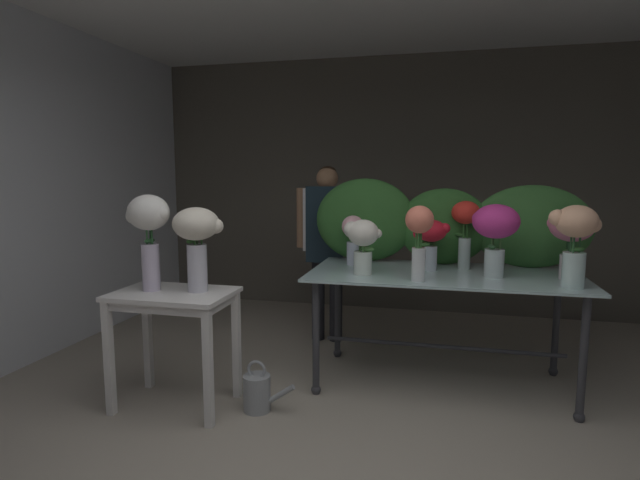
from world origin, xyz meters
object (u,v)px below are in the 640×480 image
object	(u,v)px
florist	(327,234)
vase_magenta_stock	(495,229)
display_table_glass	(443,289)
vase_cream_lisianthus_tall	(197,236)
watering_can	(258,392)
vase_rosy_dahlias	(572,231)
vase_crimson_lilies	(431,237)
vase_white_roses_tall	(149,226)
vase_coral_freesia	(419,233)
side_table_white	(174,308)
vase_peach_peonies	(575,236)
vase_scarlet_roses	(466,224)
vase_blush_ranunculus	(353,234)
vase_ivory_snapdragons	(362,241)

from	to	relation	value
florist	vase_magenta_stock	world-z (taller)	florist
display_table_glass	vase_cream_lisianthus_tall	size ratio (longest dim) A/B	3.45
florist	watering_can	world-z (taller)	florist
vase_magenta_stock	vase_rosy_dahlias	size ratio (longest dim) A/B	1.04
display_table_glass	vase_cream_lisianthus_tall	bearing A→B (deg)	-155.45
vase_crimson_lilies	vase_cream_lisianthus_tall	xyz separation A→B (m)	(-1.48, -0.79, 0.06)
vase_magenta_stock	vase_white_roses_tall	world-z (taller)	vase_white_roses_tall
vase_coral_freesia	vase_cream_lisianthus_tall	world-z (taller)	vase_coral_freesia
display_table_glass	vase_white_roses_tall	xyz separation A→B (m)	(-1.89, -0.77, 0.49)
vase_rosy_dahlias	watering_can	size ratio (longest dim) A/B	1.38
vase_rosy_dahlias	vase_crimson_lilies	bearing A→B (deg)	174.01
side_table_white	vase_white_roses_tall	bearing A→B (deg)	-179.57
vase_peach_peonies	watering_can	size ratio (longest dim) A/B	1.48
vase_magenta_stock	vase_rosy_dahlias	xyz separation A→B (m)	(0.49, 0.05, -0.01)
vase_peach_peonies	vase_scarlet_roses	xyz separation A→B (m)	(-0.63, 0.50, 0.01)
display_table_glass	vase_scarlet_roses	size ratio (longest dim) A/B	3.74
display_table_glass	vase_blush_ranunculus	world-z (taller)	vase_blush_ranunculus
vase_ivory_snapdragons	vase_rosy_dahlias	distance (m)	1.41
vase_ivory_snapdragons	vase_peach_peonies	world-z (taller)	vase_peach_peonies
florist	vase_rosy_dahlias	distance (m)	2.05
florist	vase_peach_peonies	world-z (taller)	florist
display_table_glass	vase_magenta_stock	size ratio (longest dim) A/B	3.79
vase_peach_peonies	vase_cream_lisianthus_tall	bearing A→B (deg)	-170.10
vase_crimson_lilies	vase_cream_lisianthus_tall	size ratio (longest dim) A/B	0.68
vase_scarlet_roses	display_table_glass	bearing A→B (deg)	-128.58
vase_ivory_snapdragons	vase_coral_freesia	size ratio (longest dim) A/B	0.78
side_table_white	vase_peach_peonies	distance (m)	2.61
vase_ivory_snapdragons	watering_can	xyz separation A→B (m)	(-0.60, -0.52, -0.96)
side_table_white	vase_rosy_dahlias	xyz separation A→B (m)	(2.56, 0.74, 0.50)
side_table_white	vase_crimson_lilies	xyz separation A→B (m)	(1.63, 0.84, 0.42)
vase_scarlet_roses	vase_rosy_dahlias	bearing A→B (deg)	-17.94
vase_blush_ranunculus	vase_cream_lisianthus_tall	size ratio (longest dim) A/B	0.70
vase_blush_ranunculus	vase_rosy_dahlias	world-z (taller)	vase_rosy_dahlias
vase_crimson_lilies	vase_peach_peonies	world-z (taller)	vase_peach_peonies
vase_ivory_snapdragons	vase_rosy_dahlias	xyz separation A→B (m)	(1.39, 0.16, 0.09)
vase_crimson_lilies	vase_cream_lisianthus_tall	bearing A→B (deg)	-151.96
florist	vase_scarlet_roses	size ratio (longest dim) A/B	3.18
vase_magenta_stock	vase_peach_peonies	xyz separation A→B (m)	(0.45, -0.22, -0.01)
vase_crimson_lilies	vase_scarlet_roses	xyz separation A→B (m)	(0.25, 0.12, 0.09)
vase_magenta_stock	vase_rosy_dahlias	distance (m)	0.50
vase_ivory_snapdragons	vase_blush_ranunculus	bearing A→B (deg)	109.45
watering_can	vase_cream_lisianthus_tall	bearing A→B (deg)	-179.76
side_table_white	vase_coral_freesia	bearing A→B (deg)	15.61
watering_can	side_table_white	bearing A→B (deg)	-174.40
vase_blush_ranunculus	vase_cream_lisianthus_tall	bearing A→B (deg)	-134.79
florist	vase_scarlet_roses	xyz separation A→B (m)	(1.19, -0.60, 0.18)
vase_rosy_dahlias	vase_coral_freesia	size ratio (longest dim) A/B	0.97
florist	vase_peach_peonies	bearing A→B (deg)	-30.84
vase_ivory_snapdragons	vase_peach_peonies	bearing A→B (deg)	-4.75
display_table_glass	florist	size ratio (longest dim) A/B	1.18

